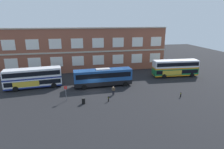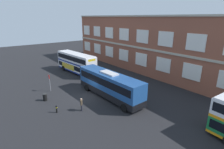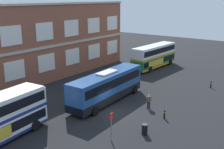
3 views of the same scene
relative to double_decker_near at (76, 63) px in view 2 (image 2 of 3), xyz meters
The scene contains 8 objects.
ground_plane 12.25m from the double_decker_near, 10.76° to the right, with size 120.00×120.00×0.00m, color black.
brick_terminal_building 16.92m from the double_decker_near, 56.04° to the left, with size 48.11×8.19×11.60m.
double_decker_near is the anchor object (origin of this frame).
touring_coach 14.15m from the double_decker_near, ahead, with size 12.08×3.22×3.80m.
waiting_passenger 16.73m from the double_decker_near, 24.61° to the right, with size 0.59×0.43×1.70m.
bus_stand_flag 10.37m from the double_decker_near, 50.01° to the right, with size 0.44×0.10×2.70m.
station_litter_bin 13.68m from the double_decker_near, 45.53° to the right, with size 0.60×0.60×1.03m.
safety_bollard_east 16.88m from the double_decker_near, 35.03° to the right, with size 0.19×0.19×0.95m.
Camera 2 is at (21.57, -11.83, 11.25)m, focal length 28.67 mm.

